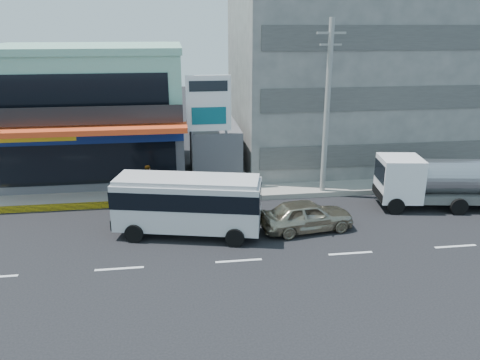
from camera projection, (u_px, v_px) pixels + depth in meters
name	position (u px, v px, depth m)	size (l,w,h in m)	color
ground	(239.00, 261.00, 20.04)	(120.00, 120.00, 0.00)	black
sidewalk	(297.00, 182.00, 29.57)	(70.00, 5.00, 0.30)	gray
shop_building	(90.00, 114.00, 30.83)	(12.40, 11.70, 8.00)	#49494E
concrete_building	(349.00, 63.00, 33.22)	(16.00, 12.00, 14.00)	gray
gap_structure	(214.00, 150.00, 30.76)	(3.00, 6.00, 3.50)	#49494E
satellite_dish	(215.00, 126.00, 29.24)	(1.50, 1.50, 0.15)	slate
billboard	(209.00, 110.00, 27.06)	(2.60, 0.18, 6.90)	gray
utility_pole_near	(327.00, 109.00, 26.14)	(1.60, 0.30, 10.00)	#999993
minibus	(188.00, 201.00, 22.03)	(7.21, 3.74, 2.88)	silver
sedan	(307.00, 215.00, 22.81)	(1.83, 4.54, 1.55)	tan
tanker_truck	(440.00, 181.00, 25.44)	(7.45, 3.29, 2.84)	white
motorcycle_rider	(150.00, 194.00, 25.65)	(2.01, 1.26, 2.44)	maroon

